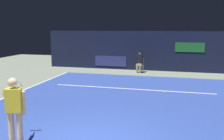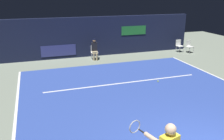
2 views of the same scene
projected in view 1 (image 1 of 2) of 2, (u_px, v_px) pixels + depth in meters
The scene contains 8 objects.
ground_plane at pixel (123, 100), 10.26m from camera, with size 28.13×28.13×0.00m, color gray.
court_surface at pixel (123, 100), 10.25m from camera, with size 9.62×10.33×0.01m, color #2D479E.
line_sideline_right at pixel (19, 92), 11.42m from camera, with size 0.10×10.33×0.01m, color white.
line_service at pixel (131, 89), 11.98m from camera, with size 7.51×0.10×0.01m, color white.
back_wall at pixel (146, 51), 17.08m from camera, with size 13.82×0.33×2.60m.
tennis_player at pixel (15, 108), 6.04m from camera, with size 0.82×0.92×1.73m.
line_judge_on_chair at pixel (140, 62), 16.28m from camera, with size 0.48×0.56×1.32m.
tennis_ball at pixel (165, 92), 11.23m from camera, with size 0.07×0.07×0.07m, color #CCE033.
Camera 1 is at (2.03, -5.55, 2.89)m, focal length 41.13 mm.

